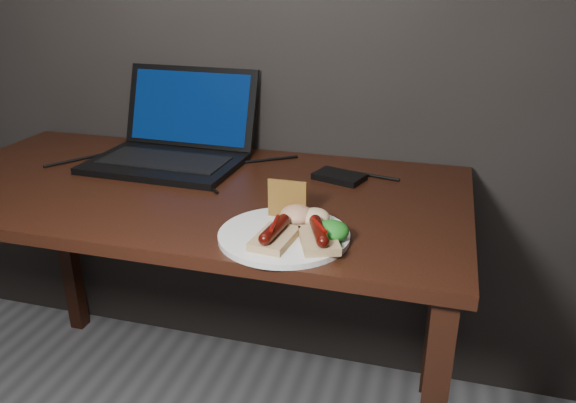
# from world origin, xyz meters

# --- Properties ---
(desk) EXTENTS (1.40, 0.70, 0.75)m
(desk) POSITION_xyz_m (0.00, 1.38, 0.66)
(desk) COLOR #35190D
(desk) RESTS_ON ground
(laptop) EXTENTS (0.42, 0.37, 0.25)m
(laptop) POSITION_xyz_m (-0.13, 1.56, 0.80)
(laptop) COLOR black
(laptop) RESTS_ON desk
(hard_drive) EXTENTS (0.15, 0.11, 0.02)m
(hard_drive) POSITION_xyz_m (0.36, 1.53, 0.76)
(hard_drive) COLOR black
(hard_drive) RESTS_ON desk
(desk_cables) EXTENTS (0.97, 0.34, 0.01)m
(desk_cables) POSITION_xyz_m (0.02, 1.52, 0.75)
(desk_cables) COLOR black
(desk_cables) RESTS_ON desk
(plate) EXTENTS (0.29, 0.29, 0.01)m
(plate) POSITION_xyz_m (0.32, 1.16, 0.76)
(plate) COLOR white
(plate) RESTS_ON desk
(bread_sausage_center) EXTENTS (0.08, 0.12, 0.04)m
(bread_sausage_center) POSITION_xyz_m (0.31, 1.11, 0.78)
(bread_sausage_center) COLOR tan
(bread_sausage_center) RESTS_ON plate
(bread_sausage_right) EXTENTS (0.11, 0.13, 0.04)m
(bread_sausage_right) POSITION_xyz_m (0.40, 1.13, 0.78)
(bread_sausage_right) COLOR tan
(bread_sausage_right) RESTS_ON plate
(crispbread) EXTENTS (0.08, 0.01, 0.08)m
(crispbread) POSITION_xyz_m (0.30, 1.23, 0.80)
(crispbread) COLOR olive
(crispbread) RESTS_ON plate
(salad_greens) EXTENTS (0.07, 0.07, 0.04)m
(salad_greens) POSITION_xyz_m (0.42, 1.15, 0.78)
(salad_greens) COLOR #145811
(salad_greens) RESTS_ON plate
(salsa_mound) EXTENTS (0.07, 0.07, 0.04)m
(salsa_mound) POSITION_xyz_m (0.33, 1.21, 0.78)
(salsa_mound) COLOR maroon
(salsa_mound) RESTS_ON plate
(coleslaw_mound) EXTENTS (0.06, 0.06, 0.04)m
(coleslaw_mound) POSITION_xyz_m (0.37, 1.21, 0.78)
(coleslaw_mound) COLOR beige
(coleslaw_mound) RESTS_ON plate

